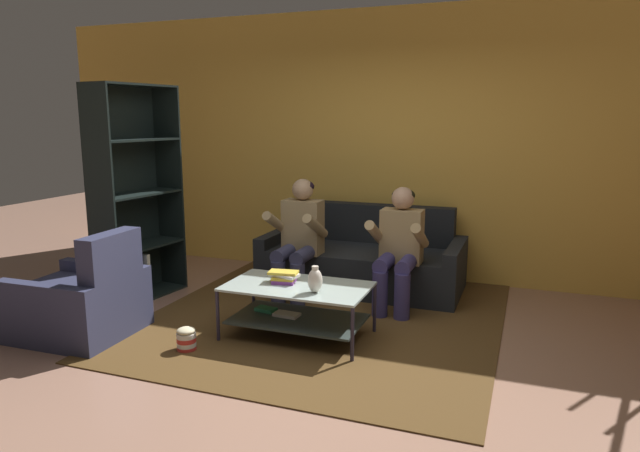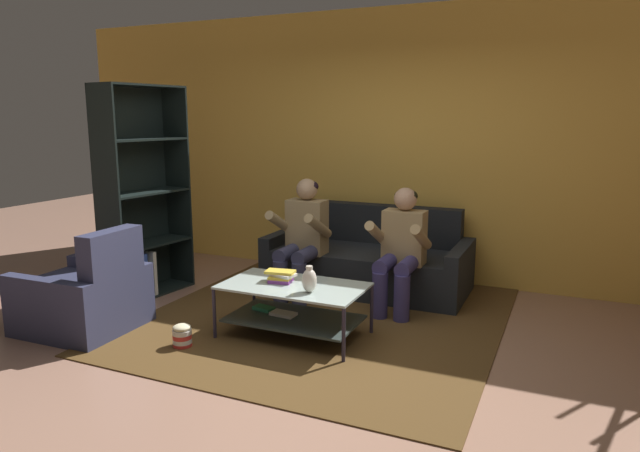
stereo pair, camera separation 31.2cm
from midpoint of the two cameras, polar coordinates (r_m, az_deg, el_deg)
The scene contains 12 objects.
ground at distance 4.36m, azimuth 0.45°, elevation -13.04°, with size 16.80×16.80×0.00m, color #A17560.
back_partition at distance 6.32m, azimuth 9.56°, elevation 7.88°, with size 8.40×0.12×2.90m, color gold.
couch at distance 5.97m, azimuth 6.38°, elevation -3.62°, with size 2.04×0.94×0.84m.
person_seated_left at distance 5.56m, azimuth -0.19°, elevation -0.83°, with size 0.50×0.58×1.17m.
person_seated_right at distance 5.24m, azimuth 9.77°, elevation -1.92°, with size 0.50×0.58×1.13m.
coffee_table at distance 4.65m, azimuth -0.79°, elevation -7.61°, with size 1.15×0.65×0.44m.
area_rug at distance 5.27m, azimuth 2.76°, elevation -8.65°, with size 3.01×3.47×0.01m.
vase at distance 4.39m, azimuth 0.97°, elevation -5.44°, with size 0.11×0.11×0.21m.
book_stack at distance 4.68m, azimuth -2.03°, elevation -5.05°, with size 0.26×0.20×0.09m.
bookshelf at distance 5.86m, azimuth -16.28°, elevation 1.23°, with size 0.47×0.95×2.07m.
armchair at distance 5.14m, azimuth -20.86°, elevation -6.72°, with size 0.90×0.82×0.88m.
popcorn_tub at distance 4.60m, azimuth -11.72°, elevation -10.72°, with size 0.15×0.15×0.19m.
Camera 2 is at (1.75, -3.59, 1.78)m, focal length 32.00 mm.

